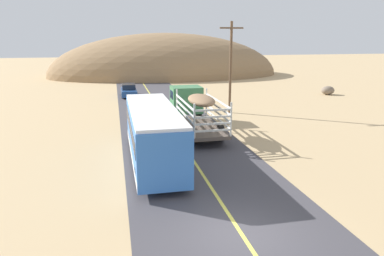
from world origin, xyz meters
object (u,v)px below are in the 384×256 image
Objects in this scene: livestock_truck at (192,104)px; power_pole_mid at (231,65)px; car_far at (129,91)px; bus at (153,133)px; boulder_mid_field at (328,90)px.

power_pole_mid reaches higher than livestock_truck.
car_far is 15.15m from power_pole_mid.
power_pole_mid is at bearing 55.50° from bus.
livestock_truck is at bearing -148.47° from boulder_mid_field.
bus is (-3.92, -7.99, -0.04)m from livestock_truck.
livestock_truck is at bearing -136.15° from power_pole_mid.
livestock_truck is 23.37m from boulder_mid_field.
bus reaches higher than car_far.
bus is at bearing -139.70° from boulder_mid_field.
car_far is at bearing 127.43° from power_pole_mid.
power_pole_mid reaches higher than bus.
power_pole_mid reaches higher than car_far.
livestock_truck is 2.20× the size of car_far.
car_far is 0.53× the size of power_pole_mid.
livestock_truck reaches higher than boulder_mid_field.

